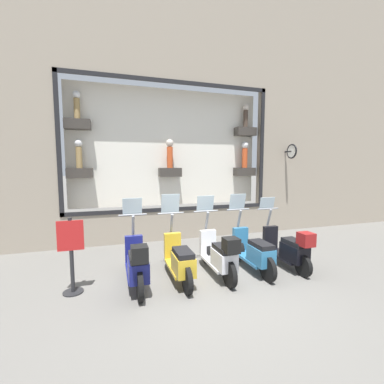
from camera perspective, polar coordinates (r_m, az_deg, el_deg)
The scene contains 8 objects.
ground_plane at distance 5.26m, azimuth 4.66°, elevation -20.60°, with size 120.00×120.00×0.00m, color #66635E.
building_facade at distance 8.67m, azimuth -4.91°, elevation 25.55°, with size 1.17×36.00×10.26m.
scooter_black_0 at distance 6.41m, azimuth 20.60°, elevation -11.62°, with size 1.79×0.61×1.54m.
scooter_teal_1 at distance 6.01m, azimuth 13.57°, elevation -12.80°, with size 1.80×0.60×1.65m.
scooter_white_2 at distance 5.57m, azimuth 6.13°, elevation -13.71°, with size 1.81×0.60×1.64m.
scooter_yellow_3 at distance 5.38m, azimuth -2.79°, elevation -14.86°, with size 1.80×0.60×1.70m.
scooter_navy_4 at distance 5.18m, azimuth -12.13°, elevation -15.31°, with size 1.81×0.60×1.64m.
shop_sign_post at distance 5.29m, azimuth -25.23°, elevation -12.32°, with size 0.36×0.45×1.41m.
Camera 1 is at (-4.37, 1.78, 2.34)m, focal length 24.00 mm.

